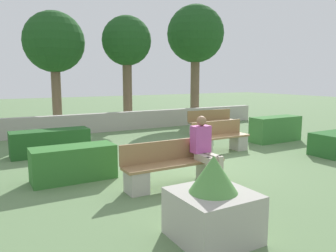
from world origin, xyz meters
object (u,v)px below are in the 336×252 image
object	(u,v)px
bench_left_side	(212,124)
planter_corner_left	(213,206)
bench_front	(174,168)
person_seated_man	(204,146)
tree_center_left	(54,43)
bench_right_side	(221,140)
tree_rightmost	(195,35)
tree_center_right	(127,43)

from	to	relation	value
bench_left_side	planter_corner_left	world-z (taller)	planter_corner_left
bench_front	planter_corner_left	world-z (taller)	planter_corner_left
person_seated_man	bench_left_side	bearing A→B (deg)	51.09
bench_front	person_seated_man	size ratio (longest dim) A/B	1.56
tree_center_left	bench_right_side	bearing A→B (deg)	-64.84
tree_center_left	tree_rightmost	xyz separation A→B (m)	(6.48, -0.50, 0.65)
bench_front	bench_left_side	size ratio (longest dim) A/B	1.04
person_seated_man	tree_center_left	world-z (taller)	tree_center_left
bench_right_side	person_seated_man	size ratio (longest dim) A/B	1.30
bench_left_side	tree_center_right	xyz separation A→B (m)	(-1.93, 3.69, 3.25)
bench_front	bench_right_side	world-z (taller)	same
tree_center_left	bench_left_side	bearing A→B (deg)	-38.91
bench_front	person_seated_man	bearing A→B (deg)	-13.08
bench_front	tree_center_left	xyz separation A→B (m)	(-0.48, 8.58, 3.11)
bench_left_side	person_seated_man	bearing A→B (deg)	-136.52
person_seated_man	tree_center_right	size ratio (longest dim) A/B	0.28
tree_center_right	tree_rightmost	world-z (taller)	tree_rightmost
bench_right_side	bench_left_side	bearing A→B (deg)	48.80
planter_corner_left	tree_center_left	bearing A→B (deg)	89.03
tree_center_right	bench_left_side	bearing A→B (deg)	-62.33
bench_right_side	planter_corner_left	size ratio (longest dim) A/B	1.56
bench_front	tree_center_left	world-z (taller)	tree_center_left
person_seated_man	tree_center_left	bearing A→B (deg)	97.21
bench_front	tree_rightmost	bearing A→B (deg)	53.39
tree_rightmost	tree_center_left	bearing A→B (deg)	175.57
bench_left_side	bench_right_side	xyz separation A→B (m)	(-1.79, -2.72, -0.01)
planter_corner_left	tree_center_left	size ratio (longest dim) A/B	0.24
planter_corner_left	tree_center_right	world-z (taller)	tree_center_right
planter_corner_left	tree_rightmost	bearing A→B (deg)	56.81
bench_right_side	planter_corner_left	distance (m)	5.20
person_seated_man	tree_rightmost	bearing A→B (deg)	56.81
bench_front	tree_rightmost	distance (m)	10.75
tree_center_left	tree_rightmost	bearing A→B (deg)	-4.43
tree_center_left	tree_center_right	distance (m)	3.02
bench_right_side	planter_corner_left	world-z (taller)	planter_corner_left
bench_right_side	tree_rightmost	size ratio (longest dim) A/B	0.31
bench_front	planter_corner_left	size ratio (longest dim) A/B	1.87
tree_center_right	tree_rightmost	distance (m)	3.53
tree_center_left	planter_corner_left	bearing A→B (deg)	-90.97
bench_right_side	person_seated_man	distance (m)	2.91
planter_corner_left	tree_rightmost	distance (m)	12.71
person_seated_man	tree_center_right	distance (m)	9.10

